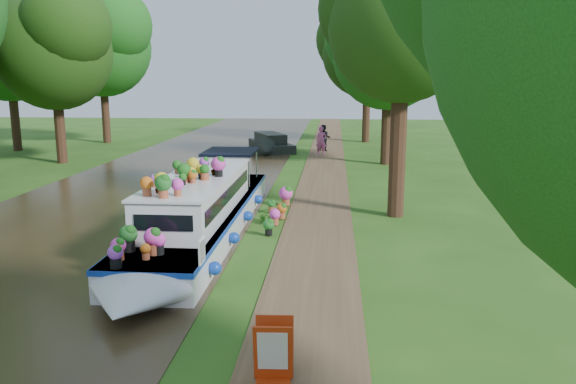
{
  "coord_description": "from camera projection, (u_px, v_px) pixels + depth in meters",
  "views": [
    {
      "loc": [
        1.65,
        -16.01,
        4.65
      ],
      "look_at": [
        0.3,
        0.43,
        1.3
      ],
      "focal_mm": 35.0,
      "sensor_mm": 36.0,
      "label": 1
    }
  ],
  "objects": [
    {
      "name": "tree_far_c",
      "position": [
        54.0,
        43.0,
        30.24
      ],
      "size": [
        7.13,
        6.82,
        9.59
      ],
      "color": "black",
      "rests_on": "ground"
    },
    {
      "name": "pedestrian_pink",
      "position": [
        321.0,
        141.0,
        34.14
      ],
      "size": [
        0.71,
        0.54,
        1.76
      ],
      "primitive_type": "imported",
      "rotation": [
        0.0,
        0.0,
        0.19
      ],
      "color": "#D9597E",
      "rests_on": "towpath"
    },
    {
      "name": "second_boat",
      "position": [
        270.0,
        144.0,
        36.62
      ],
      "size": [
        3.64,
        6.29,
        1.14
      ],
      "rotation": [
        0.0,
        0.0,
        0.41
      ],
      "color": "black",
      "rests_on": "canal_water"
    },
    {
      "name": "tree_near_mid",
      "position": [
        389.0,
        44.0,
        29.79
      ],
      "size": [
        6.9,
        6.6,
        9.4
      ],
      "color": "black",
      "rests_on": "ground"
    },
    {
      "name": "tree_far_h",
      "position": [
        8.0,
        38.0,
        35.45
      ],
      "size": [
        7.82,
        7.48,
        10.49
      ],
      "color": "black",
      "rests_on": "ground"
    },
    {
      "name": "pedestrian_dark",
      "position": [
        324.0,
        138.0,
        36.11
      ],
      "size": [
        0.95,
        0.81,
        1.7
      ],
      "primitive_type": "imported",
      "rotation": [
        0.0,
        0.0,
        -0.23
      ],
      "color": "black",
      "rests_on": "towpath"
    },
    {
      "name": "plant_boat",
      "position": [
        199.0,
        210.0,
        16.44
      ],
      "size": [
        2.29,
        13.52,
        2.26
      ],
      "color": "silver",
      "rests_on": "canal_water"
    },
    {
      "name": "tree_near_overhang",
      "position": [
        402.0,
        17.0,
        18.07
      ],
      "size": [
        5.52,
        5.28,
        8.99
      ],
      "color": "black",
      "rests_on": "ground"
    },
    {
      "name": "tree_near_far",
      "position": [
        368.0,
        45.0,
        40.46
      ],
      "size": [
        7.59,
        7.26,
        10.3
      ],
      "color": "black",
      "rests_on": "ground"
    },
    {
      "name": "ground",
      "position": [
        277.0,
        237.0,
        16.69
      ],
      "size": [
        100.0,
        100.0,
        0.0
      ],
      "primitive_type": "plane",
      "color": "#244E13",
      "rests_on": "ground"
    },
    {
      "name": "tree_far_d",
      "position": [
        101.0,
        39.0,
        39.96
      ],
      "size": [
        8.05,
        7.7,
        10.85
      ],
      "color": "black",
      "rests_on": "ground"
    },
    {
      "name": "towpath",
      "position": [
        317.0,
        238.0,
        16.6
      ],
      "size": [
        2.2,
        100.0,
        0.03
      ],
      "primitive_type": "cube",
      "color": "#503B25",
      "rests_on": "ground"
    },
    {
      "name": "sandwich_board",
      "position": [
        274.0,
        353.0,
        8.71
      ],
      "size": [
        0.61,
        0.5,
        0.96
      ],
      "rotation": [
        0.0,
        0.0,
        0.05
      ],
      "color": "red",
      "rests_on": "towpath"
    },
    {
      "name": "canal_water",
      "position": [
        82.0,
        233.0,
        17.17
      ],
      "size": [
        10.0,
        100.0,
        0.02
      ],
      "primitive_type": "cube",
      "color": "#2E2414",
      "rests_on": "ground"
    },
    {
      "name": "verge_plant",
      "position": [
        264.0,
        214.0,
        18.53
      ],
      "size": [
        0.43,
        0.37,
        0.47
      ],
      "primitive_type": "imported",
      "rotation": [
        0.0,
        0.0,
        -0.01
      ],
      "color": "#336E21",
      "rests_on": "ground"
    }
  ]
}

